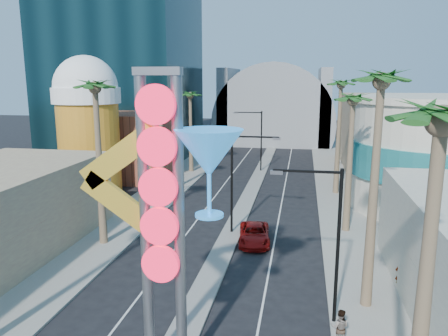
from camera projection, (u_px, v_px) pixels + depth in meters
sidewalk_west at (172, 184)px, 50.95m from camera, size 5.00×100.00×0.15m
sidewalk_east at (339, 191)px, 47.63m from camera, size 5.00×100.00×0.15m
median at (256, 181)px, 52.18m from camera, size 1.60×84.00×0.15m
brick_filler_west at (128, 145)px, 54.19m from camera, size 10.00×10.00×8.00m
filler_east at (384, 133)px, 58.03m from camera, size 10.00×20.00×10.00m
beer_mug at (88, 120)px, 45.88m from camera, size 7.00×7.00×14.50m
turquoise_building at (441, 154)px, 40.28m from camera, size 16.60×16.60×10.60m
canopy at (275, 120)px, 84.10m from camera, size 22.00×16.00×22.00m
neon_sign at (182, 206)px, 16.82m from camera, size 6.53×2.60×12.55m
streetlight_0 at (239, 174)px, 33.77m from camera, size 3.79×0.25×8.00m
streetlight_1 at (257, 135)px, 57.09m from camera, size 3.79×0.25×8.00m
streetlight_2 at (329, 232)px, 21.14m from camera, size 3.45×0.25×8.00m
palm_1 at (95, 98)px, 30.39m from camera, size 2.40×2.40×12.70m
palm_2 at (160, 105)px, 44.15m from camera, size 2.40×2.40×11.20m
palm_3 at (190, 100)px, 55.72m from camera, size 2.40×2.40×11.20m
palm_4 at (439, 144)px, 11.91m from camera, size 2.40×2.40×12.20m
palm_5 at (380, 96)px, 21.37m from camera, size 2.40×2.40×13.20m
palm_6 at (353, 108)px, 33.20m from camera, size 2.40×2.40×11.70m
palm_7 at (341, 92)px, 44.59m from camera, size 2.40×2.40×12.70m
red_pickup at (254, 234)px, 32.72m from camera, size 2.78×5.10×1.36m
pedestrian_a at (401, 274)px, 25.23m from camera, size 0.64×0.42×1.73m
pedestrian_b at (340, 327)px, 19.86m from camera, size 0.93×0.78×1.74m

